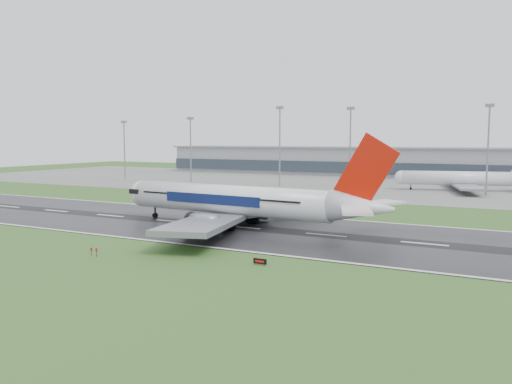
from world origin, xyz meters
The scene contains 12 objects.
ground centered at (0.00, 0.00, 0.00)m, with size 520.00×520.00×0.00m, color #2B541E.
runway centered at (0.00, 0.00, 0.05)m, with size 400.00×45.00×0.10m, color black.
apron centered at (0.00, 125.00, 0.04)m, with size 400.00×130.00×0.08m, color slate.
terminal centered at (0.00, 185.00, 7.50)m, with size 240.00×36.00×15.00m, color gray.
main_airliner centered at (20.07, 0.80, 10.29)m, with size 69.02×65.73×20.38m, color white, non-canonical shape.
parked_airliner centered at (54.70, 113.66, 7.85)m, with size 53.01×49.35×15.54m, color silver, non-canonical shape.
runway_sign centered at (39.32, -29.36, 0.52)m, with size 2.30×0.26×1.04m, color black, non-canonical shape.
floodmast_0 centered at (-103.48, 100.00, 14.10)m, with size 0.64×0.64×28.20m, color gray.
floodmast_1 centered at (-63.09, 100.00, 14.62)m, with size 0.64×0.64×29.25m, color gray.
floodmast_2 centered at (-17.03, 100.00, 16.45)m, with size 0.64×0.64×32.91m, color gray.
floodmast_3 centered at (14.05, 100.00, 15.90)m, with size 0.64×0.64×31.79m, color gray.
floodmast_4 centered at (64.64, 100.00, 15.71)m, with size 0.64×0.64×31.42m, color gray.
Camera 1 is at (76.31, -102.06, 20.15)m, focal length 36.31 mm.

